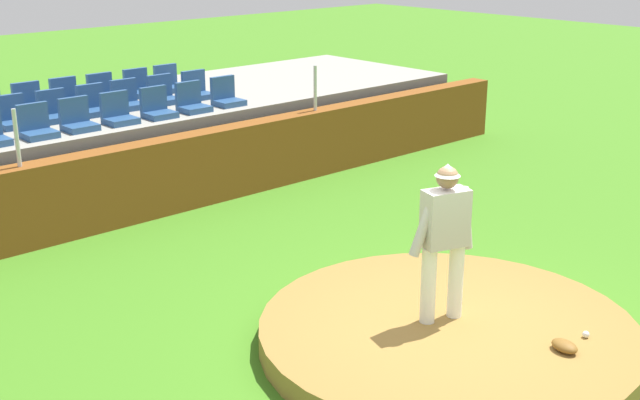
% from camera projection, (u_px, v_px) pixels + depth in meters
% --- Properties ---
extents(ground_plane, '(60.00, 60.00, 0.00)m').
position_uv_depth(ground_plane, '(447.00, 345.00, 9.04)').
color(ground_plane, '#3F7C1D').
extents(pitchers_mound, '(4.09, 4.09, 0.26)m').
position_uv_depth(pitchers_mound, '(448.00, 334.00, 9.00)').
color(pitchers_mound, olive).
rests_on(pitchers_mound, ground_plane).
extents(pitcher, '(0.77, 0.39, 1.75)m').
position_uv_depth(pitcher, '(445.00, 231.00, 8.75)').
color(pitcher, white).
rests_on(pitcher, pitchers_mound).
extents(baseball, '(0.07, 0.07, 0.07)m').
position_uv_depth(baseball, '(586.00, 334.00, 8.63)').
color(baseball, white).
rests_on(baseball, pitchers_mound).
extents(fielding_glove, '(0.26, 0.34, 0.11)m').
position_uv_depth(fielding_glove, '(564.00, 346.00, 8.36)').
color(fielding_glove, brown).
rests_on(fielding_glove, pitchers_mound).
extents(brick_barrier, '(16.34, 0.40, 1.19)m').
position_uv_depth(brick_barrier, '(155.00, 178.00, 12.97)').
color(brick_barrier, brown).
rests_on(brick_barrier, ground_plane).
extents(fence_post_left, '(0.06, 0.06, 0.81)m').
position_uv_depth(fence_post_left, '(17.00, 138.00, 11.31)').
color(fence_post_left, silver).
rests_on(fence_post_left, brick_barrier).
extents(fence_post_right, '(0.06, 0.06, 0.81)m').
position_uv_depth(fence_post_right, '(315.00, 88.00, 14.80)').
color(fence_post_right, silver).
rests_on(fence_post_right, brick_barrier).
extents(bleacher_platform, '(15.21, 3.83, 1.31)m').
position_uv_depth(bleacher_platform, '(83.00, 146.00, 14.61)').
color(bleacher_platform, gray).
rests_on(bleacher_platform, ground_plane).
extents(stadium_chair_1, '(0.48, 0.44, 0.50)m').
position_uv_depth(stadium_chair_1, '(36.00, 127.00, 12.49)').
color(stadium_chair_1, '#295082').
rests_on(stadium_chair_1, bleacher_platform).
extents(stadium_chair_2, '(0.48, 0.44, 0.50)m').
position_uv_depth(stadium_chair_2, '(77.00, 120.00, 12.94)').
color(stadium_chair_2, '#295082').
rests_on(stadium_chair_2, bleacher_platform).
extents(stadium_chair_3, '(0.48, 0.44, 0.50)m').
position_uv_depth(stadium_chair_3, '(118.00, 114.00, 13.38)').
color(stadium_chair_3, '#295082').
rests_on(stadium_chair_3, bleacher_platform).
extents(stadium_chair_4, '(0.48, 0.44, 0.50)m').
position_uv_depth(stadium_chair_4, '(157.00, 108.00, 13.80)').
color(stadium_chair_4, '#295082').
rests_on(stadium_chair_4, bleacher_platform).
extents(stadium_chair_5, '(0.48, 0.44, 0.50)m').
position_uv_depth(stadium_chair_5, '(192.00, 102.00, 14.25)').
color(stadium_chair_5, '#295082').
rests_on(stadium_chair_5, bleacher_platform).
extents(stadium_chair_6, '(0.48, 0.44, 0.50)m').
position_uv_depth(stadium_chair_6, '(226.00, 96.00, 14.75)').
color(stadium_chair_6, '#295082').
rests_on(stadium_chair_6, bleacher_platform).
extents(stadium_chair_8, '(0.48, 0.44, 0.50)m').
position_uv_depth(stadium_chair_8, '(12.00, 117.00, 13.13)').
color(stadium_chair_8, '#295082').
rests_on(stadium_chair_8, bleacher_platform).
extents(stadium_chair_9, '(0.48, 0.44, 0.50)m').
position_uv_depth(stadium_chair_9, '(55.00, 111.00, 13.56)').
color(stadium_chair_9, '#295082').
rests_on(stadium_chair_9, bleacher_platform).
extents(stadium_chair_10, '(0.48, 0.44, 0.50)m').
position_uv_depth(stadium_chair_10, '(94.00, 105.00, 14.02)').
color(stadium_chair_10, '#295082').
rests_on(stadium_chair_10, bleacher_platform).
extents(stadium_chair_11, '(0.48, 0.44, 0.50)m').
position_uv_depth(stadium_chair_11, '(127.00, 100.00, 14.47)').
color(stadium_chair_11, '#295082').
rests_on(stadium_chair_11, bleacher_platform).
extents(stadium_chair_12, '(0.48, 0.44, 0.50)m').
position_uv_depth(stadium_chair_12, '(163.00, 94.00, 14.91)').
color(stadium_chair_12, '#295082').
rests_on(stadium_chair_12, bleacher_platform).
extents(stadium_chair_13, '(0.48, 0.44, 0.50)m').
position_uv_depth(stadium_chair_13, '(197.00, 90.00, 15.35)').
color(stadium_chair_13, '#295082').
rests_on(stadium_chair_13, bleacher_platform).
extents(stadium_chair_16, '(0.48, 0.44, 0.50)m').
position_uv_depth(stadium_chair_16, '(29.00, 103.00, 14.19)').
color(stadium_chair_16, '#295082').
rests_on(stadium_chair_16, bleacher_platform).
extents(stadium_chair_17, '(0.48, 0.44, 0.50)m').
position_uv_depth(stadium_chair_17, '(66.00, 98.00, 14.64)').
color(stadium_chair_17, '#295082').
rests_on(stadium_chair_17, bleacher_platform).
extents(stadium_chair_18, '(0.48, 0.44, 0.50)m').
position_uv_depth(stadium_chair_18, '(103.00, 93.00, 15.07)').
color(stadium_chair_18, '#295082').
rests_on(stadium_chair_18, bleacher_platform).
extents(stadium_chair_19, '(0.48, 0.44, 0.50)m').
position_uv_depth(stadium_chair_19, '(139.00, 88.00, 15.55)').
color(stadium_chair_19, '#295082').
rests_on(stadium_chair_19, bleacher_platform).
extents(stadium_chair_20, '(0.48, 0.44, 0.50)m').
position_uv_depth(stadium_chair_20, '(169.00, 83.00, 16.01)').
color(stadium_chair_20, '#295082').
rests_on(stadium_chair_20, bleacher_platform).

